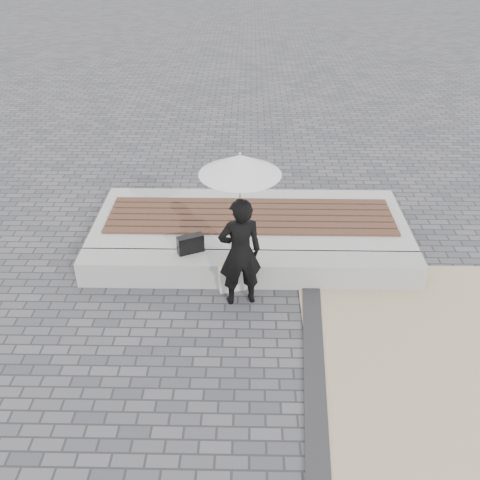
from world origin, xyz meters
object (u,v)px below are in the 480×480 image
handbag (190,244)px  woman (240,253)px  seating_ledge (250,269)px  parasol (240,165)px  canvas_tote (232,278)px

handbag → woman: bearing=-64.6°
seating_ledge → handbag: bearing=170.8°
parasol → canvas_tote: bearing=114.6°
woman → handbag: 1.00m
seating_ledge → handbag: 0.95m
parasol → canvas_tote: 1.89m
woman → canvas_tote: (-0.12, 0.27, -0.61)m
parasol → seating_ledge: bearing=73.7°
woman → seating_ledge: bearing=-118.9°
handbag → canvas_tote: size_ratio=0.97×
seating_ledge → parasol: 1.94m
seating_ledge → canvas_tote: (-0.26, -0.21, -0.00)m
parasol → woman: bearing=90.0°
seating_ledge → handbag: (-0.87, 0.14, 0.34)m
seating_ledge → parasol: (-0.14, -0.48, 1.87)m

